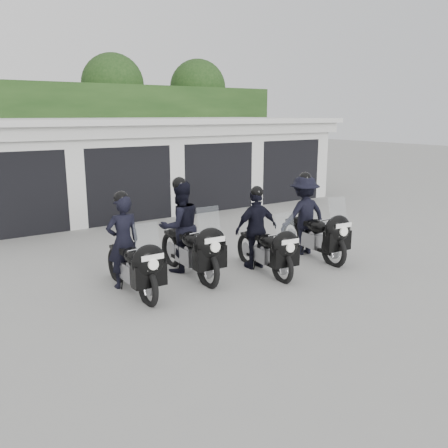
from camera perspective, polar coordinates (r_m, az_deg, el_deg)
ground at (r=9.61m, az=1.99°, el=-5.78°), size 80.00×80.00×0.00m
garage_block at (r=16.39m, az=-14.93°, el=6.77°), size 16.40×6.80×2.96m
background_vegetation at (r=21.05m, az=-18.71°, el=11.51°), size 20.00×3.90×5.80m
police_bike_a at (r=8.53m, az=-11.26°, el=-3.34°), size 0.63×2.11×1.84m
police_bike_b at (r=9.34m, az=-4.72°, el=-1.06°), size 0.91×2.27×1.97m
police_bike_c at (r=9.56m, az=4.44°, el=-1.26°), size 1.01×2.02×1.76m
police_bike_d at (r=10.69m, az=10.12°, el=0.52°), size 1.20×2.20×1.92m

